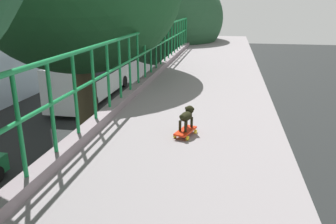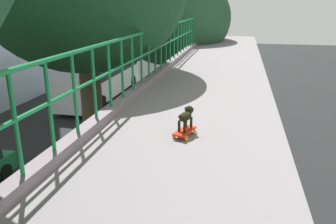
# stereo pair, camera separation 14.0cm
# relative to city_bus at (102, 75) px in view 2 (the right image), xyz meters

# --- Properties ---
(overpass_deck) EXTENTS (2.72, 31.83, 0.47)m
(overpass_deck) POSITION_rel_city_bus_xyz_m (9.49, -19.84, 3.15)
(overpass_deck) COLOR gray
(overpass_deck) RESTS_ON bridge_pier
(green_railing) EXTENTS (0.20, 30.24, 1.17)m
(green_railing) POSITION_rel_city_bus_xyz_m (8.18, -19.84, 3.64)
(green_railing) COLOR gray
(green_railing) RESTS_ON overpass_deck
(city_bus) EXTENTS (2.63, 10.73, 3.07)m
(city_bus) POSITION_rel_city_bus_xyz_m (0.00, 0.00, 0.00)
(city_bus) COLOR white
(city_bus) RESTS_ON ground
(roadside_tree_far) EXTENTS (5.84, 5.84, 8.47)m
(roadside_tree_far) POSITION_rel_city_bus_xyz_m (6.70, -6.58, 4.40)
(roadside_tree_far) COLOR brown
(roadside_tree_far) RESTS_ON ground
(roadside_tree_farthest) EXTENTS (3.92, 3.92, 8.38)m
(roadside_tree_farthest) POSITION_rel_city_bus_xyz_m (6.54, 3.78, 4.91)
(roadside_tree_farthest) COLOR brown
(roadside_tree_farthest) RESTS_ON ground
(toy_skateboard) EXTENTS (0.29, 0.44, 0.08)m
(toy_skateboard) POSITION_rel_city_bus_xyz_m (9.50, -19.08, 3.45)
(toy_skateboard) COLOR red
(toy_skateboard) RESTS_ON overpass_deck
(small_dog) EXTENTS (0.21, 0.36, 0.30)m
(small_dog) POSITION_rel_city_bus_xyz_m (9.51, -19.01, 3.65)
(small_dog) COLOR black
(small_dog) RESTS_ON toy_skateboard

